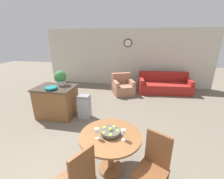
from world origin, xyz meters
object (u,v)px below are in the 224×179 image
at_px(kitchen_island, 57,101).
at_px(teal_bowl, 51,88).
at_px(couch, 164,86).
at_px(dining_table, 111,143).
at_px(potted_plant, 61,77).
at_px(dining_chair_near_left, 78,177).
at_px(wine_glass_left, 97,131).
at_px(wine_glass_right, 123,132).
at_px(trash_bin, 84,107).
at_px(dining_chair_near_right, 154,164).
at_px(fruit_bowl, 111,132).
at_px(armchair, 123,87).

distance_m(kitchen_island, teal_bowl, 0.55).
height_order(teal_bowl, couch, teal_bowl).
distance_m(dining_table, potted_plant, 2.77).
xyz_separation_m(dining_chair_near_left, wine_glass_left, (0.10, 0.57, 0.34)).
height_order(wine_glass_left, wine_glass_right, same).
bearing_deg(potted_plant, dining_table, -44.86).
xyz_separation_m(dining_table, trash_bin, (-1.14, 1.72, -0.23)).
bearing_deg(dining_chair_near_right, fruit_bowl, 6.27).
xyz_separation_m(dining_chair_near_right, potted_plant, (-2.62, 2.21, 0.61)).
xyz_separation_m(dining_chair_near_left, teal_bowl, (-1.69, 2.17, 0.42)).
bearing_deg(wine_glass_right, trash_bin, 127.09).
xyz_separation_m(dining_table, fruit_bowl, (-0.00, -0.00, 0.23)).
distance_m(wine_glass_left, trash_bin, 2.15).
bearing_deg(dining_table, fruit_bowl, -96.96).
bearing_deg(trash_bin, potted_plant, 166.17).
relative_size(dining_table, fruit_bowl, 3.21).
bearing_deg(dining_table, dining_chair_near_right, -22.90).
bearing_deg(dining_chair_near_right, potted_plant, -10.99).
bearing_deg(wine_glass_left, kitchen_island, 134.80).
relative_size(trash_bin, armchair, 0.63).
bearing_deg(kitchen_island, potted_plant, 67.93).
height_order(dining_chair_near_left, trash_bin, dining_chair_near_left).
bearing_deg(kitchen_island, dining_chair_near_right, -36.20).
distance_m(dining_chair_near_right, armchair, 4.41).
height_order(wine_glass_right, teal_bowl, teal_bowl).
distance_m(wine_glass_right, kitchen_island, 2.89).
xyz_separation_m(kitchen_island, armchair, (1.74, 2.31, -0.18)).
bearing_deg(dining_chair_near_left, fruit_bowl, 6.18).
xyz_separation_m(wine_glass_left, teal_bowl, (-1.79, 1.60, 0.08)).
height_order(kitchen_island, armchair, kitchen_island).
height_order(couch, armchair, couch).
distance_m(wine_glass_right, couch, 4.82).
xyz_separation_m(dining_chair_near_right, kitchen_island, (-2.71, 1.99, -0.09)).
distance_m(dining_chair_near_left, trash_bin, 2.58).
bearing_deg(fruit_bowl, dining_table, 83.04).
bearing_deg(dining_chair_near_right, wine_glass_right, 5.55).
bearing_deg(trash_bin, fruit_bowl, -56.40).
bearing_deg(wine_glass_left, dining_table, 35.09).
bearing_deg(fruit_bowl, kitchen_island, 139.94).
relative_size(wine_glass_right, trash_bin, 0.26).
relative_size(dining_table, dining_chair_near_left, 1.03).
xyz_separation_m(fruit_bowl, teal_bowl, (-1.99, 1.47, 0.16)).
xyz_separation_m(wine_glass_right, couch, (1.27, 4.61, -0.60)).
distance_m(kitchen_island, armchair, 2.90).
bearing_deg(trash_bin, kitchen_island, -177.98).
relative_size(fruit_bowl, kitchen_island, 0.29).
height_order(fruit_bowl, couch, fruit_bowl).
xyz_separation_m(dining_chair_near_left, dining_chair_near_right, (1.00, 0.41, 0.00)).
bearing_deg(wine_glass_left, fruit_bowl, 34.93).
height_order(wine_glass_left, armchair, wine_glass_left).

